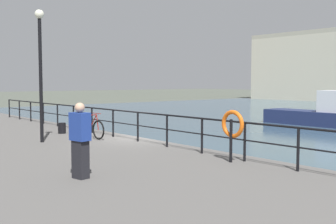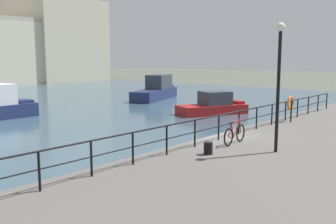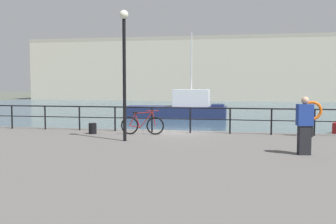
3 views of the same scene
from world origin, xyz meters
name	(u,v)px [view 3 (image 3 of 3)]	position (x,y,z in m)	size (l,w,h in m)	color
ground_plane	(174,155)	(0.00, 0.00, 0.00)	(240.00, 240.00, 0.00)	#4C5147
water_basin	(218,110)	(0.00, 30.20, 0.01)	(80.00, 60.00, 0.01)	#385160
quay_promenade	(133,177)	(0.00, -6.50, 0.55)	(56.00, 13.00, 1.09)	#565451
harbor_building	(266,68)	(7.21, 59.83, 6.03)	(74.13, 17.41, 15.90)	beige
moored_white_yacht	(181,108)	(-2.67, 18.71, 0.92)	(9.27, 2.18, 7.75)	navy
quay_railing	(171,115)	(0.01, -0.75, 1.83)	(24.73, 0.07, 1.08)	black
parked_bicycle	(142,125)	(-1.01, -1.64, 1.48)	(1.77, 0.20, 0.98)	black
mooring_bollard	(93,128)	(-3.07, -1.81, 1.31)	(0.32, 0.32, 0.44)	black
life_ring_stand	(312,112)	(5.61, -1.08, 2.07)	(0.75, 0.16, 1.40)	black
quay_lamp_post	(124,58)	(-1.18, -3.48, 4.06)	(0.32, 0.32, 4.64)	black
standing_person	(305,125)	(4.74, -5.12, 1.96)	(0.48, 0.36, 1.69)	black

